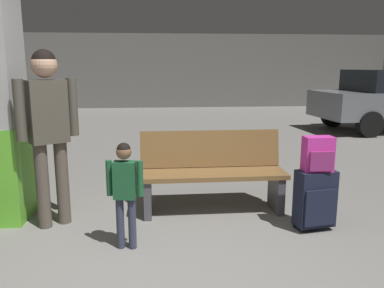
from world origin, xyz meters
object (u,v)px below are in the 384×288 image
(backpack_bright, at_px, (318,154))
(suitcase, at_px, (315,199))
(bench, at_px, (212,172))
(adult, at_px, (48,120))
(child, at_px, (125,184))

(backpack_bright, bearing_deg, suitcase, 27.72)
(bench, distance_m, suitcase, 1.14)
(bench, distance_m, adult, 1.81)
(bench, relative_size, suitcase, 2.65)
(bench, distance_m, child, 1.26)
(suitcase, xyz_separation_m, child, (-1.84, -0.24, 0.27))
(bench, bearing_deg, adult, -170.53)
(child, height_order, adult, adult)
(adult, bearing_deg, child, -37.44)
(bench, relative_size, child, 1.66)
(backpack_bright, bearing_deg, adult, 172.37)
(adult, bearing_deg, backpack_bright, -7.63)
(bench, xyz_separation_m, suitcase, (0.94, -0.63, -0.12))
(child, xyz_separation_m, adult, (-0.77, 0.59, 0.50))
(suitcase, xyz_separation_m, backpack_bright, (-0.00, -0.00, 0.45))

